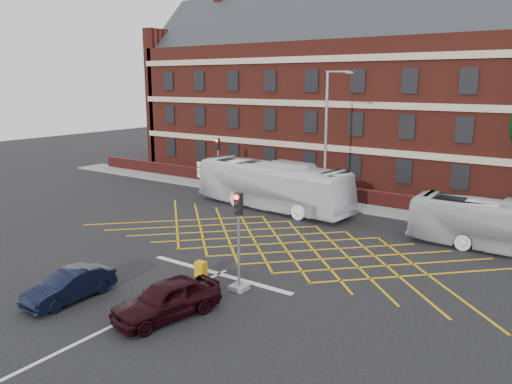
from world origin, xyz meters
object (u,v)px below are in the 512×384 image
Objects in this scene: direction_signs at (202,171)px; utility_cabinet at (201,271)px; traffic_light_near at (239,251)px; traffic_light_far at (218,169)px; bus_right at (507,227)px; car_maroon at (167,299)px; street_lamp at (326,167)px; bus_left at (272,185)px; car_navy at (70,285)px.

utility_cabinet is (13.39, -15.55, -0.93)m from direction_signs.
traffic_light_near and traffic_light_far have the same top height.
bus_right reaches higher than car_maroon.
street_lamp is at bearing -10.10° from direction_signs.
bus_right is 24.18m from direction_signs.
street_lamp is at bearing -10.20° from traffic_light_far.
street_lamp is 4.28× the size of direction_signs.
bus_left is 13.43× the size of utility_cabinet.
car_navy is at bearing -62.87° from direction_signs.
car_navy is at bearing -123.51° from utility_cabinet.
bus_left is at bearing 117.39° from traffic_light_near.
car_maroon is at bearing -154.56° from bus_left.
car_navy is 22.67m from direction_signs.
car_maroon is 1.00× the size of traffic_light_near.
car_maroon is at bearing -55.79° from traffic_light_far.
traffic_light_near is at bearing -78.46° from street_lamp.
car_maroon is 17.02m from street_lamp.
car_maroon is at bearing -101.14° from traffic_light_near.
car_navy is at bearing -169.52° from bus_left.
bus_right is 2.31× the size of traffic_light_far.
car_navy is at bearing -67.24° from traffic_light_far.
traffic_light_far is at bearing 126.78° from utility_cabinet.
traffic_light_near is 1.00× the size of traffic_light_far.
street_lamp is 13.06m from direction_signs.
traffic_light_far is 0.45× the size of street_lamp.
direction_signs is at bearing 130.73° from utility_cabinet.
car_navy is 5.54m from utility_cabinet.
bus_left is 2.81× the size of traffic_light_far.
direction_signs reaches higher than utility_cabinet.
utility_cabinet is (-1.30, 3.43, -0.28)m from car_maroon.
car_maroon is at bearing -52.26° from direction_signs.
traffic_light_far is (-6.86, 2.45, 0.09)m from bus_left.
street_lamp is (-11.21, 1.19, 1.90)m from bus_right.
bus_right is 22.14m from traffic_light_far.
direction_signs is 20.54m from utility_cabinet.
utility_cabinet is at bearing -49.27° from direction_signs.
bus_left reaches higher than direction_signs.
bus_left is 17.47m from car_navy.
street_lamp reaches higher than bus_left.
bus_left reaches higher than car_maroon.
direction_signs is (-2.02, 0.34, -0.39)m from traffic_light_far.
traffic_light_near is at bearing -48.34° from traffic_light_far.
direction_signs is at bearing 169.90° from street_lamp.
direction_signs reaches higher than car_navy.
direction_signs is (-23.94, 3.46, 0.00)m from bus_right.
traffic_light_near is at bearing 143.41° from bus_right.
bus_right is 11.44m from street_lamp.
car_navy is 0.89× the size of traffic_light_far.
utility_cabinet is at bearing -87.13° from street_lamp.
bus_left is 13.59m from utility_cabinet.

